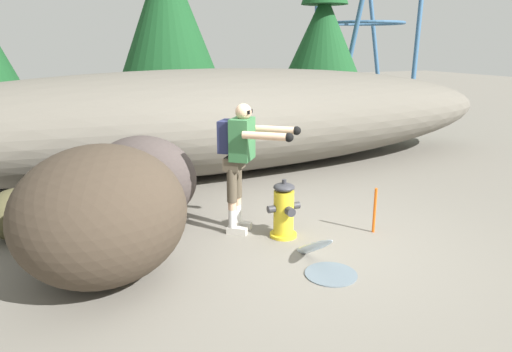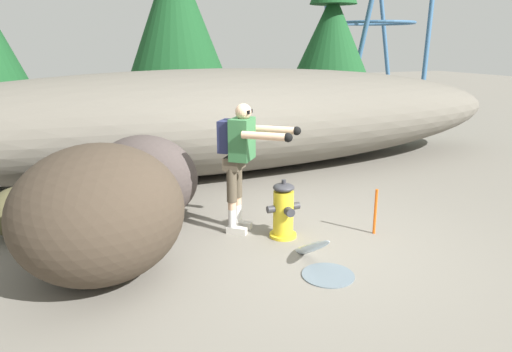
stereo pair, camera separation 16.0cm
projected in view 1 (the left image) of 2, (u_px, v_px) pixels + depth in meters
The scene contains 11 objects.
ground_plane at pixel (301, 246), 5.72m from camera, with size 56.00×56.00×0.04m, color slate.
dirt_embankment at pixel (205, 121), 8.78m from camera, with size 13.14×3.20×1.92m, color #666056.
fire_hydrant at pixel (284, 211), 5.86m from camera, with size 0.44×0.39×0.76m.
hydrant_water_jet at pixel (314, 254), 5.26m from camera, with size 0.56×1.25×0.65m.
utility_worker at pixel (241, 152), 5.82m from camera, with size 0.99×0.92×1.67m.
boulder_large at pixel (101, 214), 4.72m from camera, with size 1.70×1.83×1.42m, color #3F3428.
boulder_mid at pixel (144, 179), 6.36m from camera, with size 1.47×1.11×1.19m, color #453C39.
boulder_small at pixel (82, 203), 5.67m from camera, with size 1.22×1.21×1.01m, color #4B3B3B.
boulder_outlier at pixel (15, 213), 5.87m from camera, with size 0.84×0.64×0.62m, color #4A452B.
pine_tree_center at pixel (324, 16), 13.76m from camera, with size 2.13×2.13×5.39m.
survey_stake at pixel (375, 210), 6.01m from camera, with size 0.04×0.04×0.60m, color #E55914.
Camera 1 is at (-2.62, -4.59, 2.38)m, focal length 32.73 mm.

